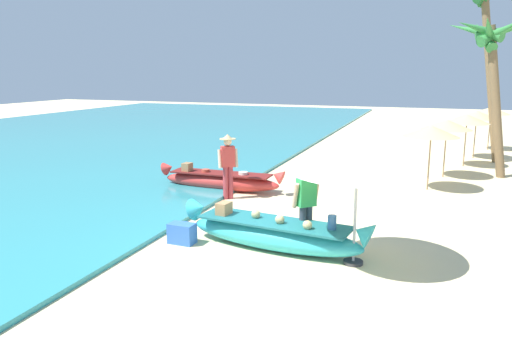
{
  "coord_description": "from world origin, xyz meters",
  "views": [
    {
      "loc": [
        2.92,
        -8.74,
        3.48
      ],
      "look_at": [
        -1.4,
        3.0,
        0.9
      ],
      "focal_mm": 34.05,
      "sensor_mm": 36.0,
      "label": 1
    }
  ],
  "objects_px": {
    "person_vendor_hatted": "(228,162)",
    "patio_umbrella_large": "(357,164)",
    "boat_red_midground": "(221,180)",
    "palm_tree_leaning_seaward": "(485,11)",
    "cooler_box": "(182,233)",
    "boat_cyan_foreground": "(273,233)",
    "palm_tree_tall_inland": "(493,45)",
    "person_tourist_customer": "(306,202)"
  },
  "relations": [
    {
      "from": "person_vendor_hatted",
      "to": "patio_umbrella_large",
      "type": "xyz_separation_m",
      "value": [
        3.99,
        -3.45,
        0.82
      ]
    },
    {
      "from": "boat_red_midground",
      "to": "person_vendor_hatted",
      "type": "bearing_deg",
      "value": -54.28
    },
    {
      "from": "palm_tree_leaning_seaward",
      "to": "cooler_box",
      "type": "relative_size",
      "value": 13.0
    },
    {
      "from": "boat_cyan_foreground",
      "to": "palm_tree_tall_inland",
      "type": "height_order",
      "value": "palm_tree_tall_inland"
    },
    {
      "from": "boat_cyan_foreground",
      "to": "patio_umbrella_large",
      "type": "relative_size",
      "value": 1.74
    },
    {
      "from": "boat_cyan_foreground",
      "to": "boat_red_midground",
      "type": "xyz_separation_m",
      "value": [
        -2.99,
        4.08,
        -0.03
      ]
    },
    {
      "from": "person_vendor_hatted",
      "to": "palm_tree_tall_inland",
      "type": "xyz_separation_m",
      "value": [
        6.8,
        5.68,
        3.24
      ]
    },
    {
      "from": "person_tourist_customer",
      "to": "palm_tree_tall_inland",
      "type": "height_order",
      "value": "palm_tree_tall_inland"
    },
    {
      "from": "person_vendor_hatted",
      "to": "palm_tree_tall_inland",
      "type": "height_order",
      "value": "palm_tree_tall_inland"
    },
    {
      "from": "palm_tree_leaning_seaward",
      "to": "cooler_box",
      "type": "height_order",
      "value": "palm_tree_leaning_seaward"
    },
    {
      "from": "boat_red_midground",
      "to": "patio_umbrella_large",
      "type": "height_order",
      "value": "patio_umbrella_large"
    },
    {
      "from": "person_vendor_hatted",
      "to": "palm_tree_leaning_seaward",
      "type": "bearing_deg",
      "value": 51.95
    },
    {
      "from": "patio_umbrella_large",
      "to": "cooler_box",
      "type": "height_order",
      "value": "patio_umbrella_large"
    },
    {
      "from": "person_tourist_customer",
      "to": "patio_umbrella_large",
      "type": "distance_m",
      "value": 1.51
    },
    {
      "from": "person_tourist_customer",
      "to": "palm_tree_tall_inland",
      "type": "xyz_separation_m",
      "value": [
        3.86,
        8.58,
        3.36
      ]
    },
    {
      "from": "patio_umbrella_large",
      "to": "palm_tree_leaning_seaward",
      "type": "height_order",
      "value": "palm_tree_leaning_seaward"
    },
    {
      "from": "person_vendor_hatted",
      "to": "person_tourist_customer",
      "type": "relative_size",
      "value": 1.1
    },
    {
      "from": "patio_umbrella_large",
      "to": "palm_tree_tall_inland",
      "type": "bearing_deg",
      "value": 72.9
    },
    {
      "from": "boat_cyan_foreground",
      "to": "patio_umbrella_large",
      "type": "bearing_deg",
      "value": -7.65
    },
    {
      "from": "boat_red_midground",
      "to": "palm_tree_tall_inland",
      "type": "relative_size",
      "value": 0.75
    },
    {
      "from": "boat_red_midground",
      "to": "palm_tree_leaning_seaward",
      "type": "bearing_deg",
      "value": 46.52
    },
    {
      "from": "patio_umbrella_large",
      "to": "palm_tree_leaning_seaward",
      "type": "distance_m",
      "value": 12.87
    },
    {
      "from": "boat_cyan_foreground",
      "to": "palm_tree_leaning_seaward",
      "type": "distance_m",
      "value": 13.63
    },
    {
      "from": "boat_red_midground",
      "to": "person_tourist_customer",
      "type": "relative_size",
      "value": 2.38
    },
    {
      "from": "person_tourist_customer",
      "to": "palm_tree_tall_inland",
      "type": "bearing_deg",
      "value": 65.77
    },
    {
      "from": "person_tourist_customer",
      "to": "palm_tree_leaning_seaward",
      "type": "height_order",
      "value": "palm_tree_leaning_seaward"
    },
    {
      "from": "cooler_box",
      "to": "person_vendor_hatted",
      "type": "bearing_deg",
      "value": 100.76
    },
    {
      "from": "boat_cyan_foreground",
      "to": "palm_tree_leaning_seaward",
      "type": "relative_size",
      "value": 0.58
    },
    {
      "from": "boat_red_midground",
      "to": "palm_tree_tall_inland",
      "type": "distance_m",
      "value": 9.71
    },
    {
      "from": "boat_cyan_foreground",
      "to": "cooler_box",
      "type": "distance_m",
      "value": 1.9
    },
    {
      "from": "person_tourist_customer",
      "to": "boat_cyan_foreground",
      "type": "bearing_deg",
      "value": -149.3
    },
    {
      "from": "boat_cyan_foreground",
      "to": "palm_tree_tall_inland",
      "type": "bearing_deg",
      "value": 63.59
    },
    {
      "from": "person_tourist_customer",
      "to": "cooler_box",
      "type": "bearing_deg",
      "value": -164.48
    },
    {
      "from": "patio_umbrella_large",
      "to": "boat_red_midground",
      "type": "bearing_deg",
      "value": 136.96
    },
    {
      "from": "boat_red_midground",
      "to": "patio_umbrella_large",
      "type": "xyz_separation_m",
      "value": [
        4.6,
        -4.3,
        1.57
      ]
    },
    {
      "from": "person_vendor_hatted",
      "to": "palm_tree_leaning_seaward",
      "type": "xyz_separation_m",
      "value": [
        6.7,
        8.55,
        4.59
      ]
    },
    {
      "from": "boat_cyan_foreground",
      "to": "person_tourist_customer",
      "type": "distance_m",
      "value": 0.89
    },
    {
      "from": "boat_red_midground",
      "to": "person_vendor_hatted",
      "type": "height_order",
      "value": "person_vendor_hatted"
    },
    {
      "from": "palm_tree_leaning_seaward",
      "to": "boat_cyan_foreground",
      "type": "bearing_deg",
      "value": -110.13
    },
    {
      "from": "person_tourist_customer",
      "to": "cooler_box",
      "type": "xyz_separation_m",
      "value": [
        -2.43,
        -0.67,
        -0.72
      ]
    },
    {
      "from": "person_vendor_hatted",
      "to": "person_tourist_customer",
      "type": "xyz_separation_m",
      "value": [
        2.94,
        -2.9,
        -0.12
      ]
    },
    {
      "from": "boat_red_midground",
      "to": "patio_umbrella_large",
      "type": "relative_size",
      "value": 1.7
    }
  ]
}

